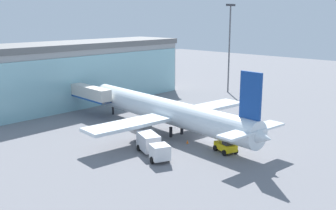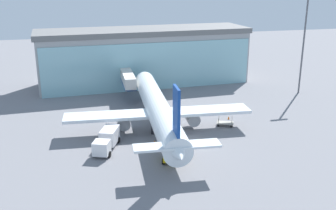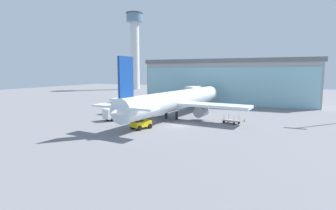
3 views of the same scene
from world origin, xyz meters
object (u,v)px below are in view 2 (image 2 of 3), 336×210
object	(u,v)px
baggage_cart	(225,123)
pushback_tug	(170,155)
safety_cone_wingtip	(229,118)
safety_cone_nose	(155,142)
catering_truck	(107,139)
jet_bridge	(127,77)
airplane	(158,109)
apron_light_mast	(304,36)

from	to	relation	value
baggage_cart	pushback_tug	distance (m)	16.64
pushback_tug	safety_cone_wingtip	distance (m)	20.01
baggage_cart	safety_cone_wingtip	bearing A→B (deg)	82.20
safety_cone_nose	catering_truck	bearing A→B (deg)	-179.76
jet_bridge	safety_cone_wingtip	bearing A→B (deg)	-137.94
catering_truck	safety_cone_wingtip	size ratio (longest dim) A/B	13.81
catering_truck	baggage_cart	distance (m)	21.02
airplane	safety_cone_wingtip	bearing A→B (deg)	-79.49
apron_light_mast	airplane	bearing A→B (deg)	-158.51
airplane	baggage_cart	xyz separation A→B (m)	(11.48, -1.50, -3.00)
apron_light_mast	pushback_tug	size ratio (longest dim) A/B	5.87
safety_cone_wingtip	catering_truck	bearing A→B (deg)	-161.41
apron_light_mast	catering_truck	bearing A→B (deg)	-155.70
jet_bridge	catering_truck	size ratio (longest dim) A/B	1.92
safety_cone_nose	airplane	bearing A→B (deg)	72.92
jet_bridge	apron_light_mast	size ratio (longest dim) A/B	0.69
catering_truck	safety_cone_nose	world-z (taller)	catering_truck
safety_cone_nose	safety_cone_wingtip	xyz separation A→B (m)	(15.22, 7.49, 0.00)
jet_bridge	catering_truck	distance (m)	27.34
pushback_tug	safety_cone_nose	size ratio (longest dim) A/B	6.56
apron_light_mast	baggage_cart	world-z (taller)	apron_light_mast
catering_truck	baggage_cart	bearing A→B (deg)	124.53
airplane	pushback_tug	size ratio (longest dim) A/B	11.16
jet_bridge	airplane	size ratio (longest dim) A/B	0.36
pushback_tug	safety_cone_nose	xyz separation A→B (m)	(-0.83, 6.39, -0.70)
catering_truck	baggage_cart	size ratio (longest dim) A/B	2.36
pushback_tug	safety_cone_nose	distance (m)	6.48
catering_truck	baggage_cart	xyz separation A→B (m)	(20.49, 4.59, -0.97)
apron_light_mast	safety_cone_nose	bearing A→B (deg)	-151.71
airplane	baggage_cart	world-z (taller)	airplane
apron_light_mast	jet_bridge	bearing A→B (deg)	170.20
airplane	safety_cone_wingtip	world-z (taller)	airplane
jet_bridge	safety_cone_nose	bearing A→B (deg)	-176.93
apron_light_mast	baggage_cart	size ratio (longest dim) A/B	6.60
safety_cone_wingtip	airplane	bearing A→B (deg)	-173.88
apron_light_mast	catering_truck	size ratio (longest dim) A/B	2.79
jet_bridge	pushback_tug	bearing A→B (deg)	-175.54
airplane	safety_cone_nose	bearing A→B (deg)	167.31
jet_bridge	safety_cone_wingtip	xyz separation A→B (m)	(15.37, -18.77, -3.86)
baggage_cart	pushback_tug	world-z (taller)	pushback_tug
jet_bridge	safety_cone_wingtip	world-z (taller)	jet_bridge
apron_light_mast	safety_cone_nose	distance (m)	43.63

